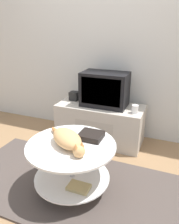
# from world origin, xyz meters

# --- Properties ---
(ground_plane) EXTENTS (12.00, 12.00, 0.00)m
(ground_plane) POSITION_xyz_m (0.00, 0.00, 0.00)
(ground_plane) COLOR #93704C
(wall_back) EXTENTS (8.00, 0.05, 2.60)m
(wall_back) POSITION_xyz_m (0.00, 1.27, 1.30)
(wall_back) COLOR silver
(wall_back) RESTS_ON ground_plane
(rug) EXTENTS (2.05, 1.05, 0.02)m
(rug) POSITION_xyz_m (0.00, 0.00, 0.01)
(rug) COLOR #4C423D
(rug) RESTS_ON ground_plane
(tv_stand) EXTENTS (1.07, 0.47, 0.48)m
(tv_stand) POSITION_xyz_m (0.01, 0.95, 0.24)
(tv_stand) COLOR beige
(tv_stand) RESTS_ON ground_plane
(tv) EXTENTS (0.55, 0.33, 0.41)m
(tv) POSITION_xyz_m (0.05, 0.97, 0.69)
(tv) COLOR black
(tv) RESTS_ON tv_stand
(speaker) EXTENTS (0.11, 0.11, 0.11)m
(speaker) POSITION_xyz_m (-0.38, 1.01, 0.54)
(speaker) COLOR black
(speaker) RESTS_ON tv_stand
(mug) EXTENTS (0.08, 0.08, 0.10)m
(mug) POSITION_xyz_m (0.45, 0.85, 0.53)
(mug) COLOR white
(mug) RESTS_ON tv_stand
(coffee_table) EXTENTS (0.76, 0.76, 0.46)m
(coffee_table) POSITION_xyz_m (0.10, -0.04, 0.32)
(coffee_table) COLOR #B2B2B7
(coffee_table) RESTS_ON rug
(dvd_box) EXTENTS (0.20, 0.18, 0.05)m
(dvd_box) POSITION_xyz_m (0.21, 0.12, 0.51)
(dvd_box) COLOR black
(dvd_box) RESTS_ON coffee_table
(cat) EXTENTS (0.48, 0.38, 0.13)m
(cat) POSITION_xyz_m (0.09, -0.07, 0.54)
(cat) COLOR tan
(cat) RESTS_ON coffee_table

